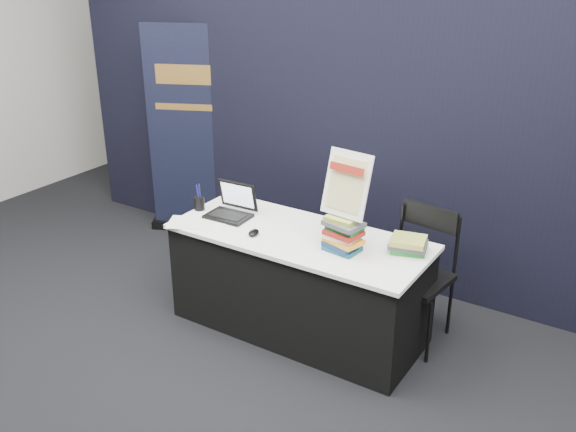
# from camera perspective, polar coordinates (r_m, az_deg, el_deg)

# --- Properties ---
(floor) EXTENTS (8.00, 8.00, 0.00)m
(floor) POSITION_cam_1_polar(r_m,az_deg,el_deg) (4.38, -2.95, -13.21)
(floor) COLOR black
(floor) RESTS_ON ground
(wall_back) EXTENTS (8.00, 0.02, 3.50)m
(wall_back) POSITION_cam_1_polar(r_m,az_deg,el_deg) (7.20, 16.17, 15.67)
(wall_back) COLOR #B8B5AD
(wall_back) RESTS_ON floor
(drape_partition) EXTENTS (6.00, 0.08, 2.40)m
(drape_partition) POSITION_cam_1_polar(r_m,az_deg,el_deg) (5.10, 7.28, 7.18)
(drape_partition) COLOR black
(drape_partition) RESTS_ON floor
(display_table) EXTENTS (1.80, 0.75, 0.75)m
(display_table) POSITION_cam_1_polar(r_m,az_deg,el_deg) (4.56, 0.96, -5.93)
(display_table) COLOR black
(display_table) RESTS_ON floor
(laptop) EXTENTS (0.32, 0.26, 0.24)m
(laptop) POSITION_cam_1_polar(r_m,az_deg,el_deg) (4.68, -5.05, 0.68)
(laptop) COLOR black
(laptop) RESTS_ON display_table
(mouse) EXTENTS (0.09, 0.12, 0.03)m
(mouse) POSITION_cam_1_polar(r_m,az_deg,el_deg) (4.38, -3.06, -1.48)
(mouse) COLOR black
(mouse) RESTS_ON display_table
(brochure_left) EXTENTS (0.40, 0.36, 0.00)m
(brochure_left) POSITION_cam_1_polar(r_m,az_deg,el_deg) (4.62, -8.58, -0.58)
(brochure_left) COLOR silver
(brochure_left) RESTS_ON display_table
(brochure_mid) EXTENTS (0.31, 0.25, 0.00)m
(brochure_mid) POSITION_cam_1_polar(r_m,az_deg,el_deg) (4.61, -7.05, -0.53)
(brochure_mid) COLOR white
(brochure_mid) RESTS_ON display_table
(brochure_right) EXTENTS (0.33, 0.26, 0.00)m
(brochure_right) POSITION_cam_1_polar(r_m,az_deg,el_deg) (4.73, -5.31, 0.20)
(brochure_right) COLOR white
(brochure_right) RESTS_ON display_table
(pen_cup) EXTENTS (0.09, 0.09, 0.10)m
(pen_cup) POSITION_cam_1_polar(r_m,az_deg,el_deg) (4.82, -7.89, 1.13)
(pen_cup) COLOR black
(pen_cup) RESTS_ON display_table
(book_stack_tall) EXTENTS (0.25, 0.21, 0.24)m
(book_stack_tall) POSITION_cam_1_polar(r_m,az_deg,el_deg) (4.13, 4.88, -1.58)
(book_stack_tall) COLOR navy
(book_stack_tall) RESTS_ON display_table
(book_stack_short) EXTENTS (0.28, 0.25, 0.10)m
(book_stack_short) POSITION_cam_1_polar(r_m,az_deg,el_deg) (4.20, 10.74, -2.54)
(book_stack_short) COLOR #217E30
(book_stack_short) RESTS_ON display_table
(info_sign) EXTENTS (0.33, 0.17, 0.43)m
(info_sign) POSITION_cam_1_polar(r_m,az_deg,el_deg) (4.03, 5.24, 2.76)
(info_sign) COLOR black
(info_sign) RESTS_ON book_stack_tall
(pullup_banner) EXTENTS (0.79, 0.43, 1.95)m
(pullup_banner) POSITION_cam_1_polar(r_m,az_deg,el_deg) (6.03, -8.69, 6.31)
(pullup_banner) COLOR black
(pullup_banner) RESTS_ON floor
(stacking_chair) EXTENTS (0.48, 0.49, 0.95)m
(stacking_chair) POSITION_cam_1_polar(r_m,az_deg,el_deg) (4.49, 11.41, -4.75)
(stacking_chair) COLOR black
(stacking_chair) RESTS_ON floor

